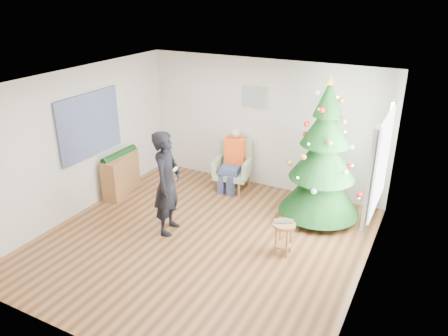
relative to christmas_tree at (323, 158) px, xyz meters
The scene contains 19 objects.
floor 2.50m from the christmas_tree, 131.06° to the right, with size 5.00×5.00×0.00m, color brown.
ceiling 2.64m from the christmas_tree, 131.06° to the right, with size 5.00×5.00×0.00m, color white.
wall_back 1.68m from the christmas_tree, 150.21° to the left, with size 5.00×5.00×0.00m, color silver.
wall_front 4.42m from the christmas_tree, 109.22° to the right, with size 5.00×5.00×0.00m, color silver.
wall_left 4.29m from the christmas_tree, 157.12° to the right, with size 5.00×5.00×0.00m, color silver.
wall_right 1.97m from the christmas_tree, 57.88° to the right, with size 5.00×5.00×0.00m, color silver.
window_panel 1.26m from the christmas_tree, 33.30° to the right, with size 0.04×1.30×1.40m, color white.
curtains 1.24m from the christmas_tree, 34.09° to the right, with size 0.05×1.75×1.50m.
christmas_tree is the anchor object (origin of this frame).
stool 1.64m from the christmas_tree, 96.62° to the right, with size 0.36×0.36×0.54m.
laptop 1.52m from the christmas_tree, 96.62° to the right, with size 0.29×0.19×0.02m, color silver.
armchair 2.10m from the christmas_tree, 168.33° to the left, with size 0.79×0.74×0.97m.
seated_person 1.99m from the christmas_tree, 169.73° to the left, with size 0.43×0.60×1.28m.
standing_man 2.67m from the christmas_tree, 142.68° to the right, with size 0.65×0.43×1.78m, color black.
game_controller 2.53m from the christmas_tree, 139.54° to the right, with size 0.04×0.13×0.04m, color white.
console 3.95m from the christmas_tree, 167.55° to the right, with size 0.30×1.00×0.80m, color brown.
garland 3.89m from the christmas_tree, 167.55° to the right, with size 0.14×0.14×0.90m, color black.
tapestry 4.16m from the christmas_tree, 160.73° to the right, with size 0.03×1.50×1.15m, color black.
framed_picture 1.96m from the christmas_tree, 154.31° to the left, with size 0.52×0.05×0.42m.
Camera 1 is at (3.14, -5.25, 3.90)m, focal length 35.00 mm.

